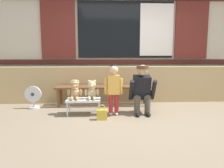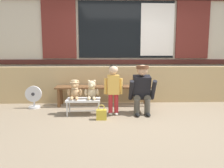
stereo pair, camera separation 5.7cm
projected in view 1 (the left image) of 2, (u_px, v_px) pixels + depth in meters
ground_plane at (137, 119)px, 3.87m from camera, size 60.00×60.00×0.00m
brick_low_wall at (127, 84)px, 5.22m from camera, size 7.53×0.25×0.85m
shop_facade at (125, 30)px, 5.55m from camera, size 7.69×0.26×3.53m
wooden_bench_long at (103, 89)px, 4.84m from camera, size 2.10×0.40×0.44m
small_display_bench at (84, 101)px, 4.12m from camera, size 0.64×0.36×0.30m
teddy_bear_with_hat at (75, 90)px, 4.08m from camera, size 0.28×0.27×0.36m
teddy_bear_plain at (92, 90)px, 4.10m from camera, size 0.28×0.26×0.36m
child_standing at (114, 84)px, 4.05m from camera, size 0.35×0.18×0.96m
adult_crouching at (142, 89)px, 4.13m from camera, size 0.50×0.49×0.95m
handbag_on_ground at (102, 114)px, 3.81m from camera, size 0.18×0.11×0.27m
floor_fan at (33, 97)px, 4.58m from camera, size 0.34×0.24×0.48m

